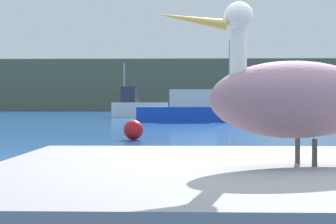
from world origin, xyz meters
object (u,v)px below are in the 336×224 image
object	(u,v)px
fishing_boat_blue	(194,110)
mooring_buoy	(134,130)
fishing_boat_white	(138,107)
pelican	(296,97)

from	to	relation	value
fishing_boat_blue	mooring_buoy	size ratio (longest dim) A/B	11.65
fishing_boat_white	mooring_buoy	size ratio (longest dim) A/B	7.39
pelican	fishing_boat_white	xyz separation A→B (m)	(-4.37, 40.30, -0.38)
pelican	fishing_boat_blue	xyz separation A→B (m)	(0.23, 29.93, -0.50)
mooring_buoy	fishing_boat_white	bearing A→B (deg)	94.61
mooring_buoy	fishing_boat_blue	bearing A→B (deg)	81.21
fishing_boat_white	fishing_boat_blue	bearing A→B (deg)	126.05
fishing_boat_blue	pelican	bearing A→B (deg)	-93.35
pelican	fishing_boat_white	size ratio (longest dim) A/B	0.29
pelican	mooring_buoy	distance (m)	14.14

